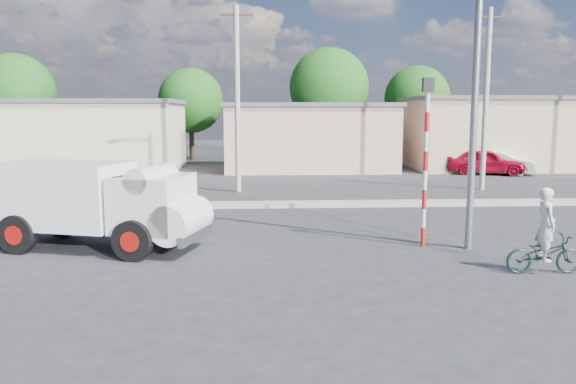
{
  "coord_description": "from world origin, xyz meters",
  "views": [
    {
      "loc": [
        -1.1,
        -12.69,
        3.49
      ],
      "look_at": [
        -0.28,
        2.71,
        1.3
      ],
      "focal_mm": 35.0,
      "sensor_mm": 36.0,
      "label": 1
    }
  ],
  "objects_px": {
    "bicycle": "(544,254)",
    "car_cream": "(499,163)",
    "truck": "(100,202)",
    "traffic_pole": "(426,148)",
    "cyclist": "(545,238)",
    "car_red": "(486,162)",
    "streetlight": "(471,52)"
  },
  "relations": [
    {
      "from": "cyclist",
      "to": "traffic_pole",
      "type": "xyz_separation_m",
      "value": [
        -1.91,
        2.59,
        1.8
      ]
    },
    {
      "from": "bicycle",
      "to": "traffic_pole",
      "type": "height_order",
      "value": "traffic_pole"
    },
    {
      "from": "streetlight",
      "to": "cyclist",
      "type": "bearing_deg",
      "value": -67.13
    },
    {
      "from": "car_cream",
      "to": "streetlight",
      "type": "xyz_separation_m",
      "value": [
        -8.42,
        -17.25,
        4.3
      ]
    },
    {
      "from": "traffic_pole",
      "to": "car_cream",
      "type": "bearing_deg",
      "value": 61.08
    },
    {
      "from": "truck",
      "to": "car_red",
      "type": "distance_m",
      "value": 23.72
    },
    {
      "from": "bicycle",
      "to": "streetlight",
      "type": "relative_size",
      "value": 0.18
    },
    {
      "from": "traffic_pole",
      "to": "cyclist",
      "type": "bearing_deg",
      "value": -53.69
    },
    {
      "from": "cyclist",
      "to": "traffic_pole",
      "type": "height_order",
      "value": "traffic_pole"
    },
    {
      "from": "traffic_pole",
      "to": "streetlight",
      "type": "xyz_separation_m",
      "value": [
        0.94,
        -0.3,
        2.37
      ]
    },
    {
      "from": "cyclist",
      "to": "traffic_pole",
      "type": "distance_m",
      "value": 3.69
    },
    {
      "from": "truck",
      "to": "traffic_pole",
      "type": "height_order",
      "value": "traffic_pole"
    },
    {
      "from": "traffic_pole",
      "to": "streetlight",
      "type": "distance_m",
      "value": 2.56
    },
    {
      "from": "bicycle",
      "to": "car_cream",
      "type": "distance_m",
      "value": 20.91
    },
    {
      "from": "car_red",
      "to": "streetlight",
      "type": "height_order",
      "value": "streetlight"
    },
    {
      "from": "truck",
      "to": "car_cream",
      "type": "height_order",
      "value": "truck"
    },
    {
      "from": "car_cream",
      "to": "car_red",
      "type": "relative_size",
      "value": 0.94
    },
    {
      "from": "cyclist",
      "to": "streetlight",
      "type": "height_order",
      "value": "streetlight"
    },
    {
      "from": "traffic_pole",
      "to": "truck",
      "type": "bearing_deg",
      "value": 178.57
    },
    {
      "from": "cyclist",
      "to": "car_red",
      "type": "relative_size",
      "value": 0.37
    },
    {
      "from": "car_cream",
      "to": "traffic_pole",
      "type": "distance_m",
      "value": 19.46
    },
    {
      "from": "bicycle",
      "to": "car_red",
      "type": "xyz_separation_m",
      "value": [
        6.66,
        19.42,
        0.29
      ]
    },
    {
      "from": "car_cream",
      "to": "bicycle",
      "type": "bearing_deg",
      "value": -175.92
    },
    {
      "from": "car_red",
      "to": "streetlight",
      "type": "xyz_separation_m",
      "value": [
        -7.63,
        -17.13,
        4.23
      ]
    },
    {
      "from": "car_red",
      "to": "truck",
      "type": "bearing_deg",
      "value": 153.01
    },
    {
      "from": "cyclist",
      "to": "car_cream",
      "type": "xyz_separation_m",
      "value": [
        7.46,
        19.54,
        -0.14
      ]
    },
    {
      "from": "bicycle",
      "to": "streetlight",
      "type": "distance_m",
      "value": 5.17
    },
    {
      "from": "truck",
      "to": "car_red",
      "type": "bearing_deg",
      "value": 60.35
    },
    {
      "from": "car_cream",
      "to": "car_red",
      "type": "bearing_deg",
      "value": 123.49
    },
    {
      "from": "cyclist",
      "to": "car_red",
      "type": "height_order",
      "value": "cyclist"
    },
    {
      "from": "car_cream",
      "to": "streetlight",
      "type": "height_order",
      "value": "streetlight"
    },
    {
      "from": "truck",
      "to": "bicycle",
      "type": "xyz_separation_m",
      "value": [
        10.26,
        -2.8,
        -0.8
      ]
    }
  ]
}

